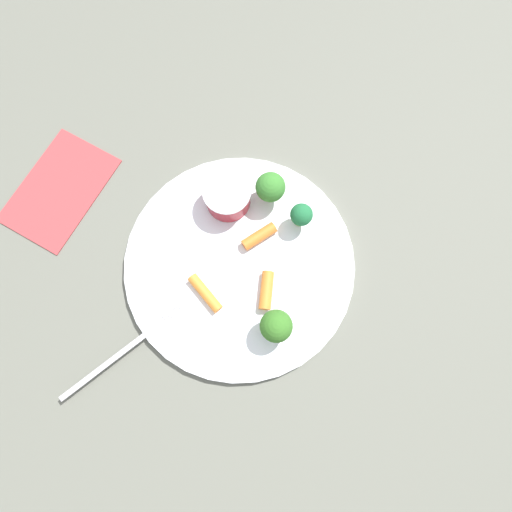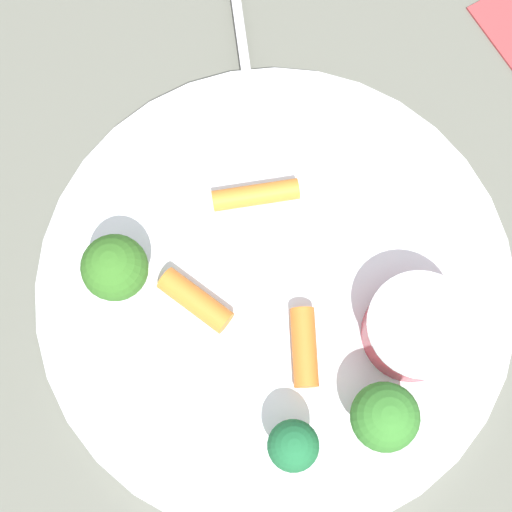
{
  "view_description": "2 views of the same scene",
  "coord_description": "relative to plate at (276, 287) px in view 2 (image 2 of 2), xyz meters",
  "views": [
    {
      "loc": [
        -0.09,
        -0.1,
        0.58
      ],
      "look_at": [
        0.02,
        -0.01,
        0.02
      ],
      "focal_mm": 30.51,
      "sensor_mm": 36.0,
      "label": 1
    },
    {
      "loc": [
        0.09,
        -0.05,
        0.48
      ],
      "look_at": [
        -0.02,
        -0.01,
        0.03
      ],
      "focal_mm": 52.47,
      "sensor_mm": 36.0,
      "label": 2
    }
  ],
  "objects": [
    {
      "name": "broccoli_floret_1",
      "position": [
        -0.04,
        -0.09,
        0.04
      ],
      "size": [
        0.04,
        0.04,
        0.05
      ],
      "color": "#89AE6A",
      "rests_on": "plate"
    },
    {
      "name": "broccoli_floret_0",
      "position": [
        0.1,
        0.02,
        0.04
      ],
      "size": [
        0.04,
        0.04,
        0.05
      ],
      "color": "#8FC456",
      "rests_on": "plate"
    },
    {
      "name": "carrot_stick_2",
      "position": [
        -0.01,
        -0.05,
        0.01
      ],
      "size": [
        0.05,
        0.04,
        0.02
      ],
      "primitive_type": "cylinder",
      "rotation": [
        1.57,
        0.0,
        2.11
      ],
      "color": "orange",
      "rests_on": "plate"
    },
    {
      "name": "ground_plane",
      "position": [
        0.0,
        0.0,
        -0.01
      ],
      "size": [
        2.4,
        2.4,
        0.0
      ],
      "primitive_type": "plane",
      "color": "#606157"
    },
    {
      "name": "carrot_stick_1",
      "position": [
        0.04,
        -0.0,
        0.01
      ],
      "size": [
        0.05,
        0.03,
        0.02
      ],
      "primitive_type": "cylinder",
      "rotation": [
        1.57,
        0.0,
        4.36
      ],
      "color": "orange",
      "rests_on": "plate"
    },
    {
      "name": "carrot_stick_0",
      "position": [
        -0.06,
        0.01,
        0.01
      ],
      "size": [
        0.03,
        0.06,
        0.01
      ],
      "primitive_type": "cylinder",
      "rotation": [
        1.57,
        0.0,
        2.91
      ],
      "color": "orange",
      "rests_on": "plate"
    },
    {
      "name": "plate",
      "position": [
        0.0,
        0.0,
        0.0
      ],
      "size": [
        0.31,
        0.31,
        0.01
      ],
      "primitive_type": "cylinder",
      "color": "white",
      "rests_on": "ground_plane"
    },
    {
      "name": "sauce_cup",
      "position": [
        0.06,
        0.07,
        0.03
      ],
      "size": [
        0.06,
        0.06,
        0.04
      ],
      "color": "maroon",
      "rests_on": "plate"
    },
    {
      "name": "broccoli_floret_2",
      "position": [
        0.1,
        -0.03,
        0.03
      ],
      "size": [
        0.03,
        0.03,
        0.04
      ],
      "color": "#9ABA5B",
      "rests_on": "plate"
    },
    {
      "name": "fork",
      "position": [
        -0.18,
        0.05,
        0.01
      ],
      "size": [
        0.18,
        0.06,
        0.0
      ],
      "color": "silver",
      "rests_on": "plate"
    }
  ]
}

